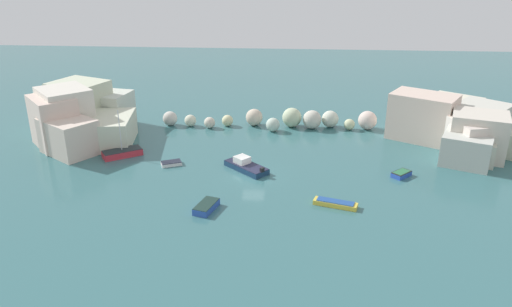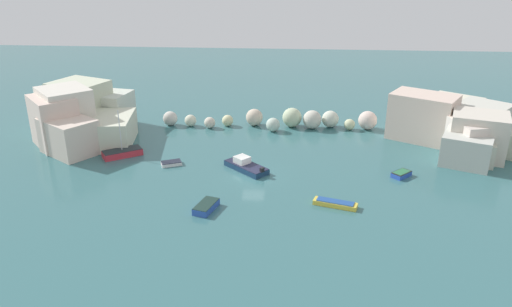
{
  "view_description": "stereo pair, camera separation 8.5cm",
  "coord_description": "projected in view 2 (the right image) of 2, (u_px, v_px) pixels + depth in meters",
  "views": [
    {
      "loc": [
        4.06,
        -50.87,
        23.36
      ],
      "look_at": [
        0.0,
        4.13,
        1.0
      ],
      "focal_mm": 34.83,
      "sensor_mm": 36.0,
      "label": 1
    },
    {
      "loc": [
        4.14,
        -50.86,
        23.36
      ],
      "look_at": [
        0.0,
        4.13,
        1.0
      ],
      "focal_mm": 34.83,
      "sensor_mm": 36.0,
      "label": 2
    }
  ],
  "objects": [
    {
      "name": "cliff_headland_left",
      "position": [
        80.0,
        117.0,
        66.15
      ],
      "size": [
        14.07,
        17.4,
        7.2
      ],
      "color": "silver",
      "rests_on": "ground"
    },
    {
      "name": "moored_boat_0",
      "position": [
        335.0,
        204.0,
        49.2
      ],
      "size": [
        4.48,
        2.37,
        0.54
      ],
      "rotation": [
        0.0,
        0.0,
        2.84
      ],
      "color": "yellow",
      "rests_on": "cove_water"
    },
    {
      "name": "cove_water",
      "position": [
        253.0,
        175.0,
        56.07
      ],
      "size": [
        160.0,
        160.0,
        0.0
      ],
      "primitive_type": "plane",
      "color": "#36686C",
      "rests_on": "ground"
    },
    {
      "name": "rock_breakwater",
      "position": [
        291.0,
        120.0,
        70.98
      ],
      "size": [
        33.37,
        4.62,
        2.77
      ],
      "color": "beige",
      "rests_on": "ground"
    },
    {
      "name": "moored_boat_3",
      "position": [
        206.0,
        207.0,
        48.43
      ],
      "size": [
        2.35,
        3.42,
        0.7
      ],
      "rotation": [
        0.0,
        0.0,
        4.42
      ],
      "color": "#2D52B1",
      "rests_on": "cove_water"
    },
    {
      "name": "moored_boat_1",
      "position": [
        122.0,
        153.0,
        61.23
      ],
      "size": [
        4.96,
        4.2,
        5.93
      ],
      "rotation": [
        0.0,
        0.0,
        0.59
      ],
      "color": "#C42E3B",
      "rests_on": "cove_water"
    },
    {
      "name": "moored_boat_4",
      "position": [
        171.0,
        163.0,
        58.77
      ],
      "size": [
        2.66,
        2.14,
        0.44
      ],
      "rotation": [
        0.0,
        0.0,
        0.42
      ],
      "color": "white",
      "rests_on": "cove_water"
    },
    {
      "name": "moored_boat_2",
      "position": [
        246.0,
        166.0,
        57.41
      ],
      "size": [
        5.55,
        5.38,
        1.43
      ],
      "rotation": [
        0.0,
        0.0,
        2.39
      ],
      "color": "navy",
      "rests_on": "cove_water"
    },
    {
      "name": "cliff_headland_right",
      "position": [
        460.0,
        128.0,
        64.37
      ],
      "size": [
        18.68,
        19.38,
        6.21
      ],
      "color": "beige",
      "rests_on": "ground"
    },
    {
      "name": "moored_boat_5",
      "position": [
        401.0,
        174.0,
        55.66
      ],
      "size": [
        2.52,
        2.49,
        0.6
      ],
      "rotation": [
        0.0,
        0.0,
        0.77
      ],
      "color": "blue",
      "rests_on": "cove_water"
    }
  ]
}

